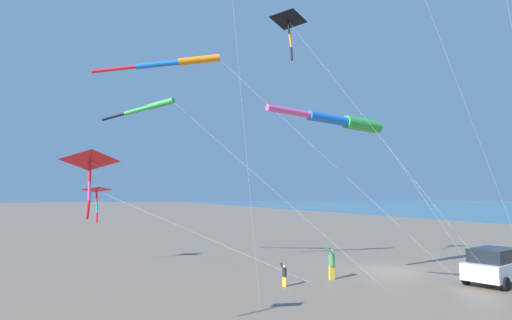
% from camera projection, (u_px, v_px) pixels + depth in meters
% --- Properties ---
extents(ground_plane, '(600.00, 600.00, 0.00)m').
position_uv_depth(ground_plane, '(391.00, 271.00, 24.93)').
color(ground_plane, '#756654').
extents(parked_car, '(4.66, 3.05, 1.85)m').
position_uv_depth(parked_car, '(496.00, 265.00, 21.29)').
color(parked_car, silver).
rests_on(parked_car, ground_plane).
extents(person_adult_flyer, '(0.52, 0.41, 1.76)m').
position_uv_depth(person_adult_flyer, '(331.00, 262.00, 22.42)').
color(person_adult_flyer, gold).
rests_on(person_adult_flyer, ground_plane).
extents(person_child_green_jacket, '(0.41, 0.41, 1.17)m').
position_uv_depth(person_child_green_jacket, '(284.00, 274.00, 20.70)').
color(person_child_green_jacket, gold).
rests_on(person_child_green_jacket, ground_plane).
extents(kite_windsock_red_high_left, '(12.37, 2.74, 8.92)m').
position_uv_depth(kite_windsock_red_high_left, '(344.00, 122.00, 22.18)').
color(kite_windsock_red_high_left, green).
rests_on(kite_windsock_red_high_left, ground_plane).
extents(kite_windsock_black_fish_shape, '(18.17, 8.19, 12.94)m').
position_uv_depth(kite_windsock_black_fish_shape, '(177.00, 62.00, 23.81)').
color(kite_windsock_black_fish_shape, orange).
rests_on(kite_windsock_black_fish_shape, ground_plane).
extents(kite_windsock_blue_topmost, '(13.49, 11.51, 10.78)m').
position_uv_depth(kite_windsock_blue_topmost, '(148.00, 107.00, 26.46)').
color(kite_windsock_blue_topmost, green).
rests_on(kite_windsock_blue_topmost, ground_plane).
extents(kite_delta_yellow_midlevel, '(11.50, 10.95, 5.28)m').
position_uv_depth(kite_delta_yellow_midlevel, '(97.00, 190.00, 27.55)').
color(kite_delta_yellow_midlevel, red).
rests_on(kite_delta_yellow_midlevel, ground_plane).
extents(kite_delta_rainbow_low_near, '(9.15, 7.06, 15.24)m').
position_uv_depth(kite_delta_rainbow_low_near, '(288.00, 21.00, 23.95)').
color(kite_delta_rainbow_low_near, black).
rests_on(kite_delta_rainbow_low_near, ground_plane).
extents(kite_delta_teal_far_right, '(13.41, 4.75, 5.92)m').
position_uv_depth(kite_delta_teal_far_right, '(91.00, 162.00, 12.15)').
color(kite_delta_teal_far_right, red).
rests_on(kite_delta_teal_far_right, ground_plane).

